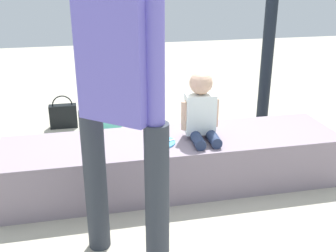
{
  "coord_description": "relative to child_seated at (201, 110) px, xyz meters",
  "views": [
    {
      "loc": [
        -0.6,
        -2.62,
        1.52
      ],
      "look_at": [
        -0.12,
        -0.37,
        0.62
      ],
      "focal_mm": 43.58,
      "sensor_mm": 36.0,
      "label": 1
    }
  ],
  "objects": [
    {
      "name": "ground_plane",
      "position": [
        -0.19,
        0.03,
        -0.58
      ],
      "size": [
        12.0,
        12.0,
        0.0
      ],
      "primitive_type": "plane",
      "color": "#A7A290"
    },
    {
      "name": "concrete_ledge",
      "position": [
        -0.19,
        0.03,
        -0.4
      ],
      "size": [
        2.43,
        0.59,
        0.37
      ],
      "primitive_type": "cube",
      "color": "gray",
      "rests_on": "ground_plane"
    },
    {
      "name": "child_seated",
      "position": [
        0.0,
        0.0,
        0.0
      ],
      "size": [
        0.28,
        0.32,
        0.48
      ],
      "color": "#232F4D",
      "rests_on": "concrete_ledge"
    },
    {
      "name": "adult_standing",
      "position": [
        -0.62,
        -0.71,
        0.46
      ],
      "size": [
        0.42,
        0.39,
        1.74
      ],
      "color": "#2F343D",
      "rests_on": "ground_plane"
    },
    {
      "name": "cake_plate",
      "position": [
        -0.3,
        -0.03,
        -0.19
      ],
      "size": [
        0.22,
        0.22,
        0.07
      ],
      "color": "#4CA5D8",
      "rests_on": "concrete_ledge"
    },
    {
      "name": "gift_bag",
      "position": [
        -0.56,
        1.18,
        -0.43
      ],
      "size": [
        0.2,
        0.1,
        0.35
      ],
      "color": "#59C6B2",
      "rests_on": "ground_plane"
    },
    {
      "name": "railing_post",
      "position": [
        0.88,
        0.85,
        -0.07
      ],
      "size": [
        0.36,
        0.36,
        1.32
      ],
      "color": "black",
      "rests_on": "ground_plane"
    },
    {
      "name": "water_bottle_near_gift",
      "position": [
        -1.21,
        0.52,
        -0.47
      ],
      "size": [
        0.08,
        0.08,
        0.24
      ],
      "color": "silver",
      "rests_on": "ground_plane"
    },
    {
      "name": "party_cup_red",
      "position": [
        -1.28,
        0.83,
        -0.53
      ],
      "size": [
        0.07,
        0.07,
        0.11
      ],
      "primitive_type": "cylinder",
      "color": "red",
      "rests_on": "ground_plane"
    },
    {
      "name": "handbag_black_leather",
      "position": [
        -1.01,
        1.39,
        -0.46
      ],
      "size": [
        0.27,
        0.1,
        0.34
      ],
      "color": "black",
      "rests_on": "ground_plane"
    }
  ]
}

